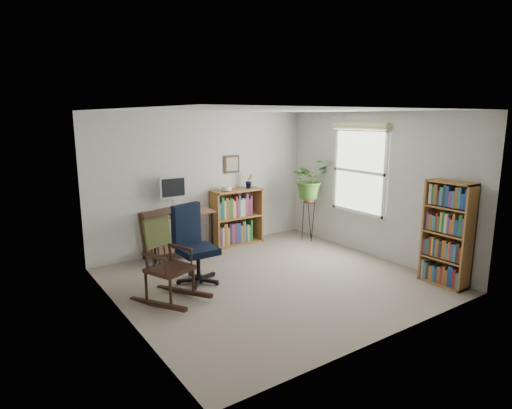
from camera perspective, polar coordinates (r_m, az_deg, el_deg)
floor at (r=6.27m, az=2.10°, el=-10.07°), size 4.20×4.00×0.00m
ceiling at (r=5.82m, az=2.28°, el=12.45°), size 4.20×4.00×0.00m
wall_back at (r=7.60m, az=-6.85°, el=3.12°), size 4.20×0.00×2.40m
wall_front at (r=4.52m, az=17.50°, el=-3.22°), size 4.20×0.00×2.40m
wall_left at (r=4.99m, az=-17.56°, el=-1.84°), size 0.00×4.00×2.40m
wall_right at (r=7.36m, az=15.45°, el=2.50°), size 0.00×4.00×2.40m
window at (r=7.49m, az=13.58°, el=4.30°), size 0.12×1.20×1.50m
desk at (r=7.22m, az=-10.36°, el=-3.98°), size 1.10×0.61×0.79m
monitor at (r=7.19m, az=-11.01°, el=1.48°), size 0.46×0.16×0.56m
keyboard at (r=7.01m, az=-10.07°, el=-0.98°), size 0.40×0.15×0.02m
office_chair at (r=6.05m, az=-7.77°, el=-5.27°), size 0.77×0.77×1.13m
rocking_chair at (r=5.52m, az=-11.48°, el=-6.82°), size 0.94×1.17×1.18m
low_bookshelf at (r=7.85m, az=-2.57°, el=-1.67°), size 0.97×0.32×1.02m
tall_bookshelf at (r=6.47m, az=24.14°, el=-3.58°), size 0.27×0.64×1.46m
plant_stand at (r=8.16m, az=7.01°, el=-1.77°), size 0.27×0.27×0.87m
spider_plant at (r=7.98m, az=7.21°, el=5.95°), size 1.69×1.88×1.46m
potted_plant_small at (r=7.89m, az=-0.92°, el=2.59°), size 0.13×0.24×0.11m
framed_picture at (r=7.81m, az=-3.22°, el=5.39°), size 0.32×0.04×0.32m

